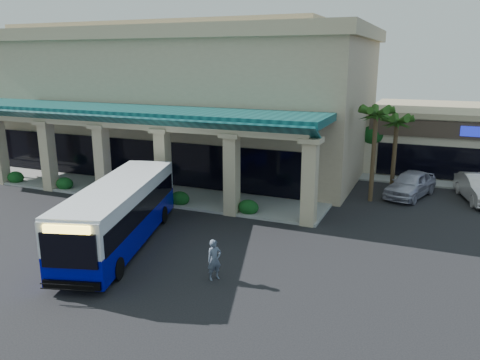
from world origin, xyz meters
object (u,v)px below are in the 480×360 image
at_px(car_silver, 410,184).
at_px(pedestrian, 214,260).
at_px(car_white, 480,188).
at_px(transit_bus, 120,215).

bearing_deg(car_silver, pedestrian, -94.87).
xyz_separation_m(car_silver, car_white, (4.07, 0.60, -0.00)).
bearing_deg(pedestrian, car_white, 3.14).
height_order(pedestrian, car_white, pedestrian).
xyz_separation_m(transit_bus, car_white, (16.36, 14.61, -0.69)).
bearing_deg(transit_bus, car_silver, 32.52).
distance_m(transit_bus, car_silver, 18.64).
height_order(transit_bus, car_white, transit_bus).
relative_size(pedestrian, car_silver, 0.34).
relative_size(transit_bus, pedestrian, 6.43).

